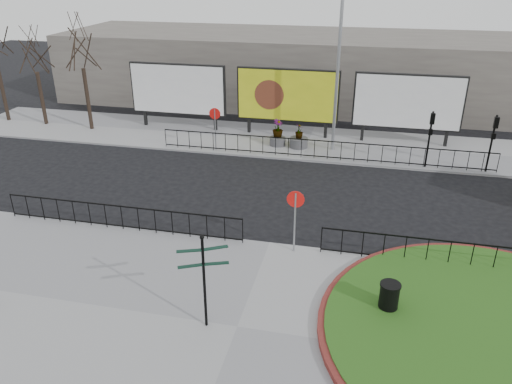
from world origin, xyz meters
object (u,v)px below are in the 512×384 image
(fingerpost_sign, at_px, (204,273))
(planter_a, at_px, (278,135))
(billboard_mid, at_px, (288,96))
(lamp_post, at_px, (338,67))
(planter_b, at_px, (299,140))
(litter_bin, at_px, (389,298))

(fingerpost_sign, bearing_deg, planter_a, 72.60)
(billboard_mid, xyz_separation_m, lamp_post, (3.01, -1.97, 2.23))
(lamp_post, bearing_deg, fingerpost_sign, -98.56)
(lamp_post, height_order, planter_b, lamp_post)
(fingerpost_sign, distance_m, litter_bin, 5.75)
(planter_b, bearing_deg, planter_a, 177.12)
(planter_b, bearing_deg, lamp_post, 1.86)
(fingerpost_sign, xyz_separation_m, litter_bin, (5.30, 1.79, -1.34))
(lamp_post, height_order, planter_a, lamp_post)
(planter_a, bearing_deg, planter_b, -2.88)
(billboard_mid, bearing_deg, lamp_post, -33.25)
(litter_bin, bearing_deg, planter_a, 113.01)
(planter_a, height_order, planter_b, planter_a)
(planter_a, bearing_deg, lamp_post, 0.00)
(fingerpost_sign, bearing_deg, billboard_mid, 71.62)
(litter_bin, relative_size, planter_b, 0.76)
(planter_b, bearing_deg, litter_bin, -71.31)
(planter_b, bearing_deg, fingerpost_sign, -91.67)
(fingerpost_sign, relative_size, planter_b, 2.23)
(fingerpost_sign, distance_m, planter_b, 16.14)
(lamp_post, xyz_separation_m, planter_b, (-1.96, -0.06, -4.27))
(lamp_post, distance_m, planter_b, 4.70)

